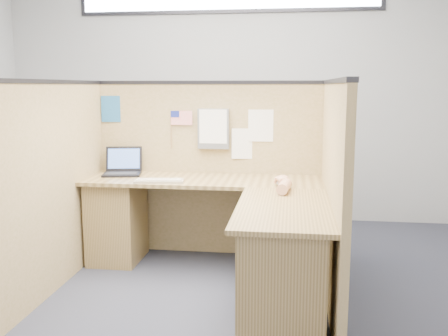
# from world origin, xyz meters

# --- Properties ---
(floor) EXTENTS (5.00, 5.00, 0.00)m
(floor) POSITION_xyz_m (0.00, 0.00, 0.00)
(floor) COLOR #222430
(floor) RESTS_ON ground
(wall_back) EXTENTS (5.00, 0.00, 5.00)m
(wall_back) POSITION_xyz_m (0.00, 2.25, 1.40)
(wall_back) COLOR #A0A3A5
(wall_back) RESTS_ON floor
(cubicle_partitions) EXTENTS (2.06, 1.83, 1.53)m
(cubicle_partitions) POSITION_xyz_m (0.00, 0.43, 0.77)
(cubicle_partitions) COLOR olive
(cubicle_partitions) RESTS_ON floor
(l_desk) EXTENTS (1.95, 1.75, 0.73)m
(l_desk) POSITION_xyz_m (0.18, 0.29, 0.39)
(l_desk) COLOR brown
(l_desk) RESTS_ON floor
(laptop) EXTENTS (0.35, 0.36, 0.23)m
(laptop) POSITION_xyz_m (-0.72, 0.81, 0.79)
(laptop) COLOR black
(laptop) RESTS_ON l_desk
(keyboard) EXTENTS (0.40, 0.19, 0.03)m
(keyboard) POSITION_xyz_m (-0.32, 0.48, 0.74)
(keyboard) COLOR gray
(keyboard) RESTS_ON l_desk
(mouse) EXTENTS (0.14, 0.11, 0.05)m
(mouse) POSITION_xyz_m (0.65, 0.48, 0.76)
(mouse) COLOR #B7B7BC
(mouse) RESTS_ON l_desk
(hand_forearm) EXTENTS (0.12, 0.43, 0.09)m
(hand_forearm) POSITION_xyz_m (0.67, 0.32, 0.77)
(hand_forearm) COLOR tan
(hand_forearm) RESTS_ON l_desk
(blue_poster) EXTENTS (0.17, 0.01, 0.23)m
(blue_poster) POSITION_xyz_m (-0.88, 0.97, 1.28)
(blue_poster) COLOR #1F5B92
(blue_poster) RESTS_ON cubicle_partitions
(american_flag) EXTENTS (0.19, 0.01, 0.33)m
(american_flag) POSITION_xyz_m (-0.26, 0.96, 1.20)
(american_flag) COLOR olive
(american_flag) RESTS_ON cubicle_partitions
(file_holder) EXTENTS (0.27, 0.05, 0.34)m
(file_holder) POSITION_xyz_m (0.05, 0.94, 1.12)
(file_holder) COLOR slate
(file_holder) RESTS_ON cubicle_partitions
(paper_left) EXTENTS (0.21, 0.01, 0.27)m
(paper_left) POSITION_xyz_m (0.45, 0.97, 1.15)
(paper_left) COLOR white
(paper_left) RESTS_ON cubicle_partitions
(paper_right) EXTENTS (0.21, 0.03, 0.26)m
(paper_right) POSITION_xyz_m (0.31, 0.97, 0.99)
(paper_right) COLOR white
(paper_right) RESTS_ON cubicle_partitions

